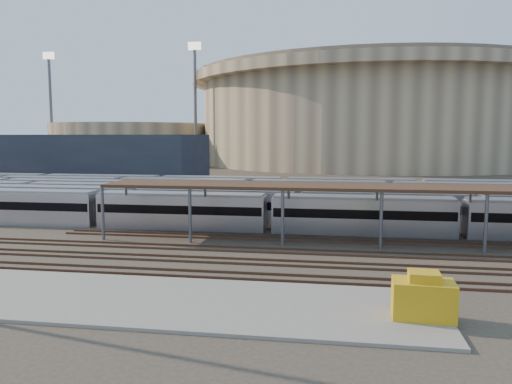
{
  "coord_description": "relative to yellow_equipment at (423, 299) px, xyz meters",
  "views": [
    {
      "loc": [
        13.79,
        -42.48,
        9.9
      ],
      "look_at": [
        5.0,
        12.0,
        3.6
      ],
      "focal_mm": 35.0,
      "sensor_mm": 36.0,
      "label": 1
    }
  ],
  "objects": [
    {
      "name": "stadium",
      "position": [
        6.5,
        155.66,
        15.27
      ],
      "size": [
        124.0,
        124.0,
        32.5
      ],
      "color": "tan",
      "rests_on": "ground"
    },
    {
      "name": "floodlight_0",
      "position": [
        -48.5,
        125.66,
        19.45
      ],
      "size": [
        4.0,
        1.0,
        38.4
      ],
      "color": "#5A5A5F",
      "rests_on": "ground"
    },
    {
      "name": "service_building",
      "position": [
        -53.5,
        70.66,
        3.8
      ],
      "size": [
        42.0,
        20.0,
        10.0
      ],
      "primitive_type": "cube",
      "color": "#1E232D",
      "rests_on": "ground"
    },
    {
      "name": "ground",
      "position": [
        -18.5,
        15.66,
        -1.2
      ],
      "size": [
        420.0,
        420.0,
        0.0
      ],
      "primitive_type": "plane",
      "color": "#383026",
      "rests_on": "ground"
    },
    {
      "name": "subway_trains",
      "position": [
        -17.56,
        34.16,
        0.6
      ],
      "size": [
        128.23,
        23.9,
        3.6
      ],
      "color": "silver",
      "rests_on": "ground"
    },
    {
      "name": "yellow_equipment",
      "position": [
        0.0,
        0.0,
        0.0
      ],
      "size": [
        3.3,
        2.15,
        2.0
      ],
      "primitive_type": "cube",
      "rotation": [
        0.0,
        0.0,
        -0.05
      ],
      "color": "#C59712",
      "rests_on": "apron"
    },
    {
      "name": "floodlight_3",
      "position": [
        -28.5,
        175.66,
        19.45
      ],
      "size": [
        4.0,
        1.0,
        38.4
      ],
      "color": "#5A5A5F",
      "rests_on": "ground"
    },
    {
      "name": "apron",
      "position": [
        -23.5,
        0.66,
        -1.1
      ],
      "size": [
        50.0,
        9.0,
        0.2
      ],
      "primitive_type": "cube",
      "color": "gray",
      "rests_on": "ground"
    },
    {
      "name": "secondary_arena",
      "position": [
        -78.5,
        145.66,
        5.8
      ],
      "size": [
        56.0,
        56.0,
        14.0
      ],
      "primitive_type": "cylinder",
      "color": "tan",
      "rests_on": "ground"
    },
    {
      "name": "inspection_shed",
      "position": [
        3.5,
        19.66,
        3.78
      ],
      "size": [
        60.3,
        6.0,
        5.3
      ],
      "color": "#5A5A5F",
      "rests_on": "ground"
    },
    {
      "name": "empty_tracks",
      "position": [
        -18.5,
        10.66,
        -1.11
      ],
      "size": [
        170.0,
        9.62,
        0.18
      ],
      "color": "#4C3323",
      "rests_on": "ground"
    },
    {
      "name": "floodlight_1",
      "position": [
        -103.5,
        135.66,
        19.45
      ],
      "size": [
        4.0,
        1.0,
        38.4
      ],
      "color": "#5A5A5F",
      "rests_on": "ground"
    }
  ]
}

